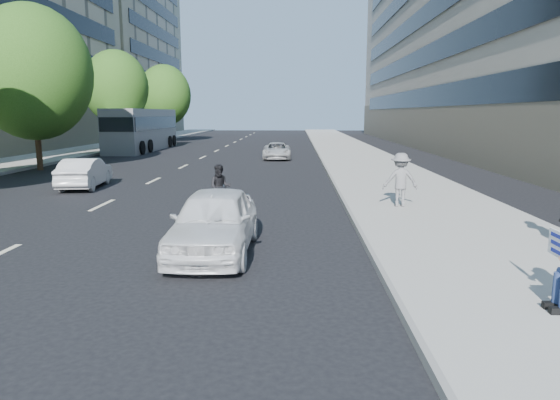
{
  "coord_description": "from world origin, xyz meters",
  "views": [
    {
      "loc": [
        -0.14,
        -7.91,
        2.99
      ],
      "look_at": [
        -0.48,
        2.71,
        1.13
      ],
      "focal_mm": 32.0,
      "sensor_mm": 36.0,
      "label": 1
    }
  ],
  "objects_px": {
    "white_sedan_near": "(214,221)",
    "white_sedan_far": "(277,151)",
    "motorcycle": "(220,189)",
    "bus": "(143,130)",
    "white_sedan_mid": "(85,173)",
    "jogger": "(400,180)"
  },
  "relations": [
    {
      "from": "white_sedan_far",
      "to": "motorcycle",
      "type": "bearing_deg",
      "value": -95.28
    },
    {
      "from": "jogger",
      "to": "motorcycle",
      "type": "bearing_deg",
      "value": 0.04
    },
    {
      "from": "motorcycle",
      "to": "bus",
      "type": "height_order",
      "value": "bus"
    },
    {
      "from": "white_sedan_far",
      "to": "bus",
      "type": "xyz_separation_m",
      "value": [
        -11.19,
        7.7,
        1.1
      ]
    },
    {
      "from": "white_sedan_mid",
      "to": "white_sedan_far",
      "type": "distance_m",
      "value": 14.89
    },
    {
      "from": "motorcycle",
      "to": "jogger",
      "type": "bearing_deg",
      "value": -5.56
    },
    {
      "from": "white_sedan_mid",
      "to": "bus",
      "type": "distance_m",
      "value": 21.09
    },
    {
      "from": "motorcycle",
      "to": "bus",
      "type": "xyz_separation_m",
      "value": [
        -10.09,
        25.15,
        1.0
      ]
    },
    {
      "from": "motorcycle",
      "to": "bus",
      "type": "relative_size",
      "value": 0.17
    },
    {
      "from": "jogger",
      "to": "white_sedan_near",
      "type": "relative_size",
      "value": 0.4
    },
    {
      "from": "bus",
      "to": "jogger",
      "type": "bearing_deg",
      "value": -57.96
    },
    {
      "from": "jogger",
      "to": "white_sedan_far",
      "type": "height_order",
      "value": "jogger"
    },
    {
      "from": "white_sedan_mid",
      "to": "white_sedan_far",
      "type": "height_order",
      "value": "white_sedan_mid"
    },
    {
      "from": "motorcycle",
      "to": "white_sedan_far",
      "type": "bearing_deg",
      "value": 81.63
    },
    {
      "from": "white_sedan_near",
      "to": "jogger",
      "type": "bearing_deg",
      "value": 44.59
    },
    {
      "from": "white_sedan_near",
      "to": "bus",
      "type": "bearing_deg",
      "value": 109.92
    },
    {
      "from": "jogger",
      "to": "motorcycle",
      "type": "height_order",
      "value": "jogger"
    },
    {
      "from": "white_sedan_far",
      "to": "bus",
      "type": "relative_size",
      "value": 0.32
    },
    {
      "from": "white_sedan_near",
      "to": "motorcycle",
      "type": "relative_size",
      "value": 2.0
    },
    {
      "from": "white_sedan_mid",
      "to": "motorcycle",
      "type": "bearing_deg",
      "value": 137.69
    },
    {
      "from": "white_sedan_near",
      "to": "white_sedan_far",
      "type": "xyz_separation_m",
      "value": [
        0.49,
        22.35,
        -0.16
      ]
    },
    {
      "from": "jogger",
      "to": "white_sedan_far",
      "type": "xyz_separation_m",
      "value": [
        -4.45,
        17.52,
        -0.44
      ]
    }
  ]
}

